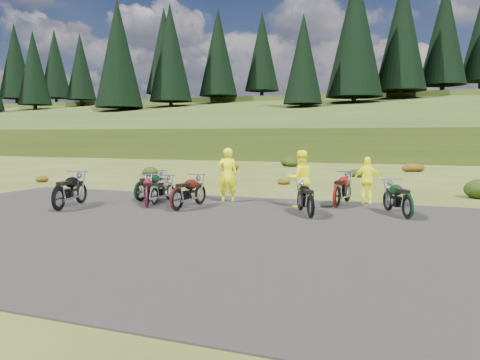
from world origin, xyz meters
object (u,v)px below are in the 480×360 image
at_px(motorcycle_3, 154,207).
at_px(motorcycle_7, 407,220).
at_px(motorcycle_0, 59,212).
at_px(person_middle, 227,176).

xyz_separation_m(motorcycle_3, motorcycle_7, (7.90, 0.36, 0.00)).
height_order(motorcycle_0, person_middle, person_middle).
bearing_deg(motorcycle_0, motorcycle_3, -60.94).
relative_size(motorcycle_0, person_middle, 1.18).
bearing_deg(motorcycle_3, motorcycle_7, -91.77).
bearing_deg(person_middle, motorcycle_3, 17.04).
relative_size(motorcycle_0, motorcycle_3, 1.20).
height_order(motorcycle_3, motorcycle_7, motorcycle_7).
bearing_deg(motorcycle_7, motorcycle_3, 66.56).
height_order(motorcycle_3, person_middle, person_middle).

